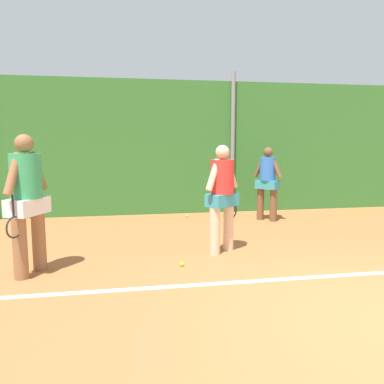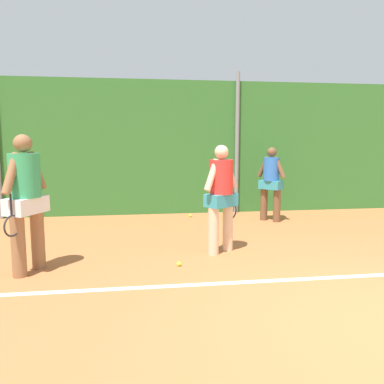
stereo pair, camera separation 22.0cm
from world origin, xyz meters
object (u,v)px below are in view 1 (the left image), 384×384
(player_foreground_near, at_px, (27,197))
(player_midcourt, at_px, (222,193))
(tennis_ball_6, at_px, (182,264))
(tennis_ball_7, at_px, (224,214))
(tennis_ball_3, at_px, (187,216))
(player_backcourt_far, at_px, (267,180))

(player_foreground_near, height_order, player_midcourt, player_foreground_near)
(tennis_ball_6, bearing_deg, player_foreground_near, 179.03)
(tennis_ball_7, bearing_deg, player_foreground_near, -135.42)
(player_midcourt, distance_m, tennis_ball_7, 3.28)
(player_midcourt, distance_m, tennis_ball_3, 3.09)
(player_backcourt_far, bearing_deg, player_midcourt, -78.60)
(player_midcourt, bearing_deg, player_backcourt_far, 19.61)
(player_midcourt, relative_size, tennis_ball_3, 26.23)
(player_backcourt_far, height_order, tennis_ball_6, player_backcourt_far)
(player_backcourt_far, xyz_separation_m, tennis_ball_3, (-1.73, 0.68, -0.90))
(player_foreground_near, relative_size, player_midcourt, 1.09)
(tennis_ball_7, bearing_deg, tennis_ball_3, -174.67)
(player_backcourt_far, xyz_separation_m, tennis_ball_7, (-0.79, 0.77, -0.90))
(player_foreground_near, xyz_separation_m, tennis_ball_7, (3.65, 3.60, -1.02))
(tennis_ball_3, bearing_deg, tennis_ball_7, 5.33)
(tennis_ball_3, bearing_deg, player_backcourt_far, -21.58)
(player_backcourt_far, bearing_deg, tennis_ball_6, -82.50)
(player_backcourt_far, bearing_deg, tennis_ball_3, -154.27)
(player_backcourt_far, distance_m, tennis_ball_3, 2.06)
(player_backcourt_far, distance_m, tennis_ball_6, 3.83)
(player_foreground_near, height_order, player_backcourt_far, player_foreground_near)
(tennis_ball_6, bearing_deg, tennis_ball_7, 66.36)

